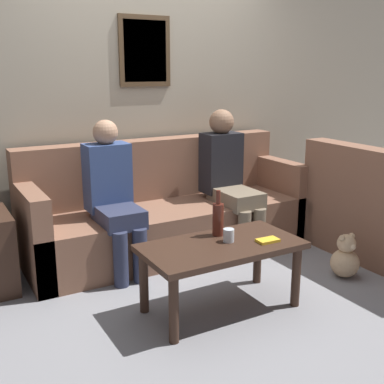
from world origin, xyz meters
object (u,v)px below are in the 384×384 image
at_px(couch_main, 167,213).
at_px(person_right, 228,175).
at_px(teddy_bear, 345,258).
at_px(drinking_glass, 229,235).
at_px(coffee_table, 221,253).
at_px(person_left, 113,192).
at_px(wine_bottle, 218,218).

xyz_separation_m(couch_main, person_right, (0.53, -0.17, 0.32)).
relative_size(couch_main, teddy_bear, 7.13).
bearing_deg(drinking_glass, coffee_table, -172.06).
height_order(coffee_table, person_left, person_left).
height_order(coffee_table, teddy_bear, coffee_table).
bearing_deg(teddy_bear, coffee_table, 177.81).
xyz_separation_m(couch_main, person_left, (-0.56, -0.20, 0.30)).
xyz_separation_m(couch_main, wine_bottle, (-0.12, -1.01, 0.25)).
distance_m(wine_bottle, drinking_glass, 0.16).
bearing_deg(person_right, coffee_table, -125.62).
relative_size(person_left, teddy_bear, 3.42).
bearing_deg(couch_main, wine_bottle, -96.61).
height_order(couch_main, wine_bottle, couch_main).
relative_size(person_right, teddy_bear, 3.51).
bearing_deg(person_left, coffee_table, -68.92).
bearing_deg(couch_main, person_right, -18.20).
xyz_separation_m(wine_bottle, drinking_glass, (-0.01, -0.14, -0.08)).
bearing_deg(couch_main, person_left, -160.39).
height_order(couch_main, coffee_table, couch_main).
height_order(couch_main, drinking_glass, couch_main).
bearing_deg(person_right, person_left, -178.64).
bearing_deg(coffee_table, person_right, 54.38).
xyz_separation_m(couch_main, teddy_bear, (0.92, -1.21, -0.18)).
bearing_deg(teddy_bear, person_right, 110.81).
height_order(coffee_table, person_right, person_right).
distance_m(couch_main, wine_bottle, 1.05).
bearing_deg(teddy_bear, wine_bottle, 169.50).
bearing_deg(wine_bottle, coffee_table, -114.17).
bearing_deg(drinking_glass, teddy_bear, -2.77).
bearing_deg(teddy_bear, person_left, 145.66).
bearing_deg(drinking_glass, wine_bottle, 87.11).
height_order(wine_bottle, teddy_bear, wine_bottle).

